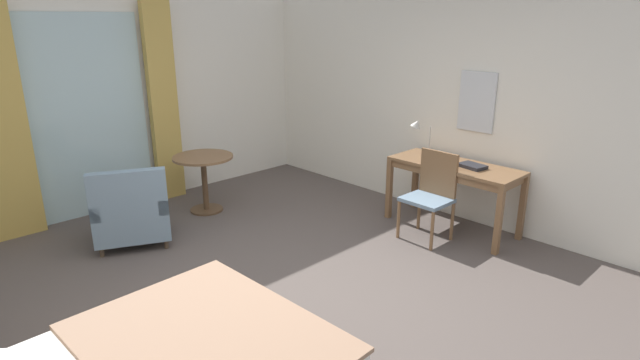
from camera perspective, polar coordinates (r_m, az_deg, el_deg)
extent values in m
cube|color=#564C47|center=(4.59, -4.05, -13.38)|extent=(6.09, 6.96, 0.10)
cube|color=white|center=(6.80, -22.32, 8.37)|extent=(5.69, 0.12, 2.72)
cube|color=white|center=(6.16, 16.03, 8.15)|extent=(0.12, 6.56, 2.72)
cube|color=silver|center=(6.62, -24.90, 6.39)|extent=(1.44, 0.02, 2.39)
cube|color=tan|center=(6.88, -17.30, 8.31)|extent=(0.37, 0.10, 2.56)
cube|color=#99755B|center=(3.30, -12.74, -17.05)|extent=(1.30, 1.65, 0.03)
cube|color=brown|center=(5.84, 15.02, 1.60)|extent=(0.59, 1.46, 0.04)
cube|color=brown|center=(5.85, 14.98, 1.05)|extent=(0.54, 1.39, 0.08)
cube|color=brown|center=(5.88, 21.90, -2.95)|extent=(0.06, 0.06, 0.73)
cube|color=brown|center=(6.52, 10.73, 0.07)|extent=(0.06, 0.06, 0.73)
cube|color=brown|center=(5.42, 19.55, -4.39)|extent=(0.06, 0.06, 0.73)
cube|color=brown|center=(6.12, 7.83, -0.99)|extent=(0.06, 0.06, 0.73)
cube|color=gray|center=(5.56, 11.97, -2.22)|extent=(0.42, 0.48, 0.04)
cube|color=brown|center=(5.63, 13.26, 0.77)|extent=(0.04, 0.45, 0.49)
cylinder|color=brown|center=(5.62, 8.88, -4.42)|extent=(0.04, 0.04, 0.44)
cylinder|color=brown|center=(5.38, 12.56, -5.65)|extent=(0.04, 0.04, 0.44)
cylinder|color=brown|center=(5.90, 11.14, -3.42)|extent=(0.04, 0.04, 0.44)
cylinder|color=brown|center=(5.68, 14.72, -4.54)|extent=(0.04, 0.04, 0.44)
cylinder|color=#B7B2A8|center=(5.96, 12.15, 2.40)|extent=(0.15, 0.15, 0.02)
cylinder|color=#B7B2A8|center=(5.91, 12.27, 4.18)|extent=(0.02, 0.02, 0.36)
cone|color=#B7B2A8|center=(5.89, 10.90, 6.27)|extent=(0.14, 0.14, 0.14)
cube|color=#232328|center=(5.73, 16.86, 1.53)|extent=(0.23, 0.30, 0.04)
cube|color=gray|center=(5.83, -20.39, -4.23)|extent=(0.99, 0.99, 0.29)
cube|color=gray|center=(5.41, -20.88, -1.55)|extent=(0.73, 0.43, 0.49)
cube|color=gray|center=(5.74, -17.40, -1.82)|extent=(0.41, 0.71, 0.16)
cube|color=gray|center=(5.78, -23.85, -2.44)|extent=(0.41, 0.71, 0.16)
cylinder|color=#4C3D2D|center=(6.18, -17.23, -4.60)|extent=(0.04, 0.04, 0.10)
cylinder|color=#4C3D2D|center=(6.21, -23.06, -5.15)|extent=(0.04, 0.04, 0.10)
cylinder|color=#4C3D2D|center=(5.61, -16.99, -6.91)|extent=(0.04, 0.04, 0.10)
cylinder|color=#4C3D2D|center=(5.65, -23.44, -7.50)|extent=(0.04, 0.04, 0.10)
cylinder|color=brown|center=(6.34, -13.12, 2.53)|extent=(0.73, 0.73, 0.03)
cylinder|color=brown|center=(6.44, -12.89, -0.53)|extent=(0.07, 0.07, 0.68)
cylinder|color=brown|center=(6.55, -12.70, -3.27)|extent=(0.40, 0.40, 0.02)
cube|color=silver|center=(5.99, 17.31, 8.46)|extent=(0.02, 0.43, 0.67)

